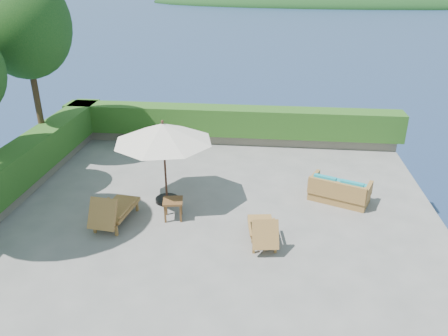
# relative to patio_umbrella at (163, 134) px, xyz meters

# --- Properties ---
(ground) EXTENTS (12.00, 12.00, 0.00)m
(ground) POSITION_rel_patio_umbrella_xyz_m (1.30, -0.80, -2.01)
(ground) COLOR gray
(ground) RESTS_ON ground
(foundation) EXTENTS (12.00, 12.00, 3.00)m
(foundation) POSITION_rel_patio_umbrella_xyz_m (1.30, -0.80, -3.56)
(foundation) COLOR #4D473D
(foundation) RESTS_ON ocean
(ocean) EXTENTS (600.00, 600.00, 0.00)m
(ocean) POSITION_rel_patio_umbrella_xyz_m (1.30, -0.80, -5.01)
(ocean) COLOR navy
(ocean) RESTS_ON ground
(offshore_island) EXTENTS (126.00, 57.60, 12.60)m
(offshore_island) POSITION_rel_patio_umbrella_xyz_m (26.30, 139.20, -5.01)
(offshore_island) COLOR black
(offshore_island) RESTS_ON ocean
(planter_wall_far) EXTENTS (12.00, 0.60, 0.36)m
(planter_wall_far) POSITION_rel_patio_umbrella_xyz_m (1.30, 4.80, -1.83)
(planter_wall_far) COLOR gray
(planter_wall_far) RESTS_ON ground
(planter_wall_left) EXTENTS (0.60, 12.00, 0.36)m
(planter_wall_left) POSITION_rel_patio_umbrella_xyz_m (-4.30, -0.80, -1.83)
(planter_wall_left) COLOR gray
(planter_wall_left) RESTS_ON ground
(hedge_far) EXTENTS (12.40, 0.90, 1.00)m
(hedge_far) POSITION_rel_patio_umbrella_xyz_m (1.30, 4.80, -1.16)
(hedge_far) COLOR #204C15
(hedge_far) RESTS_ON planter_wall_far
(hedge_left) EXTENTS (0.90, 12.40, 1.00)m
(hedge_left) POSITION_rel_patio_umbrella_xyz_m (-4.30, -0.80, -1.16)
(hedge_left) COLOR #204C15
(hedge_left) RESTS_ON planter_wall_left
(tree_far) EXTENTS (2.80, 2.80, 6.03)m
(tree_far) POSITION_rel_patio_umbrella_xyz_m (-4.70, 2.40, 2.39)
(tree_far) COLOR #48301B
(tree_far) RESTS_ON ground
(patio_umbrella) EXTENTS (3.06, 3.06, 2.38)m
(patio_umbrella) POSITION_rel_patio_umbrella_xyz_m (0.00, 0.00, 0.00)
(patio_umbrella) COLOR black
(patio_umbrella) RESTS_ON ground
(lounge_left) EXTENTS (0.87, 1.73, 0.96)m
(lounge_left) POSITION_rel_patio_umbrella_xyz_m (-1.05, -1.35, -1.61)
(lounge_left) COLOR olive
(lounge_left) RESTS_ON ground
(lounge_right) EXTENTS (0.79, 1.51, 0.83)m
(lounge_right) POSITION_rel_patio_umbrella_xyz_m (2.71, -1.77, -1.66)
(lounge_right) COLOR olive
(lounge_right) RESTS_ON ground
(side_table) EXTENTS (0.58, 0.58, 0.54)m
(side_table) POSITION_rel_patio_umbrella_xyz_m (0.38, -0.89, -1.57)
(side_table) COLOR brown
(side_table) RESTS_ON ground
(wicker_loveseat) EXTENTS (1.79, 1.38, 0.79)m
(wicker_loveseat) POSITION_rel_patio_umbrella_xyz_m (4.76, 0.52, -1.71)
(wicker_loveseat) COLOR olive
(wicker_loveseat) RESTS_ON ground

